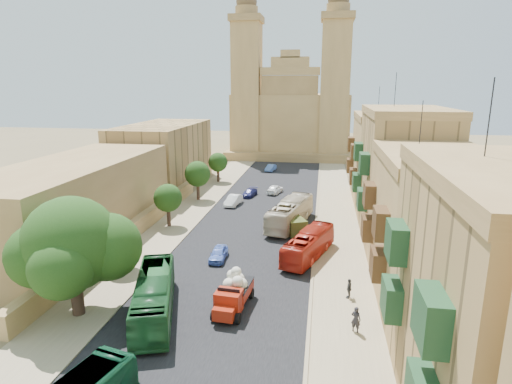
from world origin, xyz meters
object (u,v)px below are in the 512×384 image
(red_truck, at_px, (233,292))
(bus_cream_east, at_px, (290,213))
(car_dkblue, at_px, (250,193))
(street_tree_d, at_px, (218,162))
(street_tree_c, at_px, (198,174))
(olive_pickup, at_px, (292,224))
(car_blue_b, at_px, (271,168))
(car_blue_a, at_px, (219,254))
(street_tree_b, at_px, (168,198))
(pedestrian_a, at_px, (356,319))
(bus_red_east, at_px, (309,245))
(church, at_px, (291,114))
(pedestrian_c, at_px, (349,288))
(ficus_tree, at_px, (73,247))
(street_tree_a, at_px, (120,235))
(bus_green_north, at_px, (154,296))
(car_white_b, at_px, (275,189))
(car_cream, at_px, (279,221))
(car_white_a, at_px, (233,200))

(red_truck, relative_size, bus_cream_east, 0.48)
(car_dkblue, bearing_deg, street_tree_d, 139.20)
(street_tree_c, xyz_separation_m, olive_pickup, (14.44, -11.85, -2.89))
(car_dkblue, distance_m, car_blue_b, 19.63)
(red_truck, relative_size, car_blue_a, 1.46)
(street_tree_b, distance_m, pedestrian_a, 27.94)
(bus_red_east, height_order, bus_cream_east, bus_cream_east)
(street_tree_b, relative_size, bus_cream_east, 0.46)
(church, height_order, street_tree_c, church)
(pedestrian_c, bearing_deg, ficus_tree, -57.47)
(ficus_tree, bearing_deg, car_dkblue, 79.64)
(car_blue_b, bearing_deg, street_tree_a, -88.82)
(street_tree_a, xyz_separation_m, bus_green_north, (6.00, -7.25, -1.66))
(church, relative_size, street_tree_c, 6.45)
(street_tree_a, relative_size, bus_green_north, 0.45)
(red_truck, relative_size, car_white_b, 1.36)
(street_tree_a, height_order, olive_pickup, street_tree_a)
(olive_pickup, relative_size, bus_red_east, 0.52)
(red_truck, relative_size, bus_red_east, 0.57)
(bus_green_north, height_order, car_blue_b, bus_green_north)
(street_tree_b, distance_m, car_dkblue, 16.81)
(church, height_order, car_blue_b, church)
(car_white_b, distance_m, car_blue_b, 17.49)
(car_cream, relative_size, car_blue_b, 1.40)
(car_blue_a, xyz_separation_m, pedestrian_c, (11.77, -5.74, 0.19))
(street_tree_d, distance_m, car_blue_b, 13.43)
(church, bearing_deg, red_truck, -88.89)
(street_tree_d, relative_size, bus_green_north, 0.48)
(street_tree_d, xyz_separation_m, red_truck, (11.40, -41.55, -2.03))
(bus_cream_east, bearing_deg, street_tree_a, 58.83)
(street_tree_c, distance_m, red_truck, 31.77)
(bus_cream_east, height_order, pedestrian_c, bus_cream_east)
(car_white_a, relative_size, pedestrian_a, 2.30)
(bus_cream_east, height_order, car_white_b, bus_cream_east)
(bus_red_east, bearing_deg, ficus_tree, 57.76)
(bus_cream_east, bearing_deg, car_dkblue, -47.90)
(red_truck, xyz_separation_m, car_blue_b, (-3.68, 52.20, -0.70))
(bus_red_east, bearing_deg, street_tree_b, -4.42)
(street_tree_b, relative_size, car_blue_a, 1.40)
(car_cream, bearing_deg, olive_pickup, 118.12)
(ficus_tree, height_order, car_cream, ficus_tree)
(red_truck, xyz_separation_m, car_dkblue, (-4.42, 32.58, -0.77))
(bus_cream_east, xyz_separation_m, pedestrian_c, (5.90, -16.90, -0.73))
(bus_cream_east, height_order, pedestrian_a, bus_cream_east)
(bus_red_east, bearing_deg, car_white_a, -38.74)
(car_white_b, bearing_deg, car_cream, 113.32)
(church, bearing_deg, bus_cream_east, -85.62)
(church, distance_m, car_white_a, 45.73)
(red_truck, distance_m, car_blue_b, 52.33)
(street_tree_a, xyz_separation_m, red_truck, (11.40, -5.55, -1.80))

